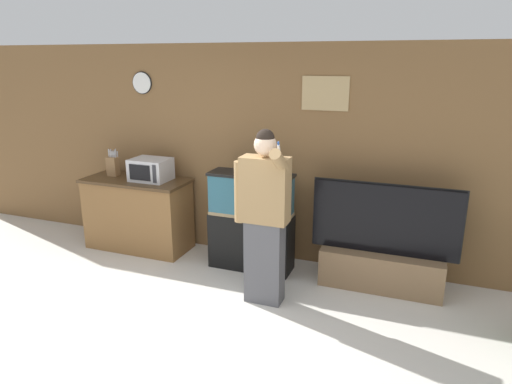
{
  "coord_description": "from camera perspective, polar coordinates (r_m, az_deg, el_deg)",
  "views": [
    {
      "loc": [
        1.82,
        -2.65,
        2.42
      ],
      "look_at": [
        0.17,
        1.73,
        1.05
      ],
      "focal_mm": 32.0,
      "sensor_mm": 36.0,
      "label": 1
    }
  ],
  "objects": [
    {
      "name": "person_standing",
      "position": [
        4.5,
        0.98,
        -2.96
      ],
      "size": [
        0.56,
        0.43,
        1.79
      ],
      "color": "#515156",
      "rests_on": "ground_plane"
    },
    {
      "name": "aquarium_on_stand",
      "position": [
        5.35,
        -0.6,
        -3.71
      ],
      "size": [
        0.98,
        0.35,
        1.17
      ],
      "color": "black",
      "rests_on": "ground_plane"
    },
    {
      "name": "ground_plane",
      "position": [
        4.02,
        -11.82,
        -21.06
      ],
      "size": [
        18.0,
        18.0,
        0.0
      ],
      "primitive_type": "plane",
      "color": "beige"
    },
    {
      "name": "counter_island",
      "position": [
        6.17,
        -14.5,
        -2.64
      ],
      "size": [
        1.38,
        0.61,
        0.93
      ],
      "color": "brown",
      "rests_on": "ground_plane"
    },
    {
      "name": "wall_back_paneled",
      "position": [
        5.56,
        1.08,
        4.75
      ],
      "size": [
        10.0,
        0.08,
        2.6
      ],
      "color": "brown",
      "rests_on": "ground_plane"
    },
    {
      "name": "tv_on_stand",
      "position": [
        5.16,
        15.42,
        -7.99
      ],
      "size": [
        1.55,
        0.4,
        1.18
      ],
      "color": "brown",
      "rests_on": "ground_plane"
    },
    {
      "name": "microwave",
      "position": [
        5.92,
        -13.02,
        2.76
      ],
      "size": [
        0.48,
        0.38,
        0.28
      ],
      "color": "silver",
      "rests_on": "counter_island"
    },
    {
      "name": "knife_block",
      "position": [
        6.28,
        -17.44,
        3.15
      ],
      "size": [
        0.14,
        0.11,
        0.35
      ],
      "color": "olive",
      "rests_on": "counter_island"
    }
  ]
}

